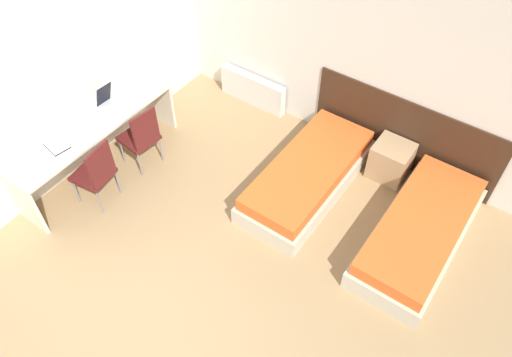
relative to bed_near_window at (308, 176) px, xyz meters
The scene contains 13 objects.
ground_plane 2.75m from the bed_near_window, 96.56° to the right, with size 20.00×20.00×0.00m, color #9E7F56.
wall_back 1.60m from the bed_near_window, 106.43° to the left, with size 5.53×0.05×2.70m.
wall_left 2.97m from the bed_near_window, 162.03° to the right, with size 0.05×4.76×2.70m.
headboard_panel 1.29m from the bed_near_window, 54.72° to the left, with size 2.40×0.03×1.00m.
bed_near_window is the anchor object (origin of this frame).
bed_near_door 1.45m from the bed_near_window, ahead, with size 0.85×1.98×0.41m.
nightstand 1.07m from the bed_near_window, 47.07° to the left, with size 0.45×0.43×0.49m.
radiator 1.77m from the bed_near_window, 147.91° to the left, with size 1.04×0.12×0.46m.
desk 2.64m from the bed_near_window, 151.96° to the right, with size 0.55×2.24×0.75m.
chair_near_laptop 2.11m from the bed_near_window, 155.80° to the right, with size 0.45×0.45×0.91m.
chair_near_notebook 2.50m from the bed_near_window, 140.05° to the right, with size 0.46×0.46×0.91m.
laptop 2.57m from the bed_near_window, 159.39° to the right, with size 0.33×0.23×0.32m.
open_notebook 2.95m from the bed_near_window, 143.95° to the right, with size 0.31×0.25×0.02m.
Camera 1 is at (2.15, -0.96, 4.73)m, focal length 35.00 mm.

